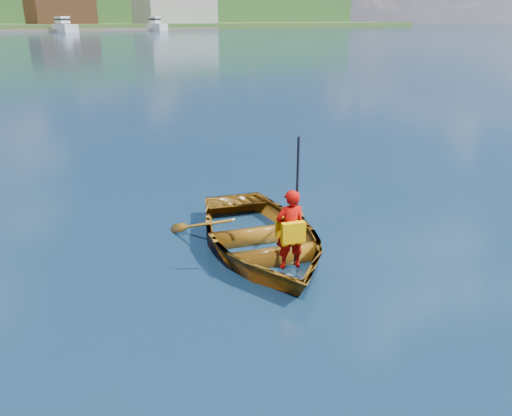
% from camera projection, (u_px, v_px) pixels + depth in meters
% --- Properties ---
extents(ground, '(600.00, 600.00, 0.00)m').
position_uv_depth(ground, '(204.00, 239.00, 8.44)').
color(ground, '#121F3E').
rests_on(ground, ground).
extents(rowboat, '(3.65, 4.32, 0.76)m').
position_uv_depth(rowboat, '(260.00, 236.00, 7.99)').
color(rowboat, brown).
rests_on(rowboat, ground).
extents(child_paddler, '(0.50, 0.42, 1.90)m').
position_uv_depth(child_paddler, '(290.00, 229.00, 7.06)').
color(child_paddler, '#B70804').
rests_on(child_paddler, ground).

